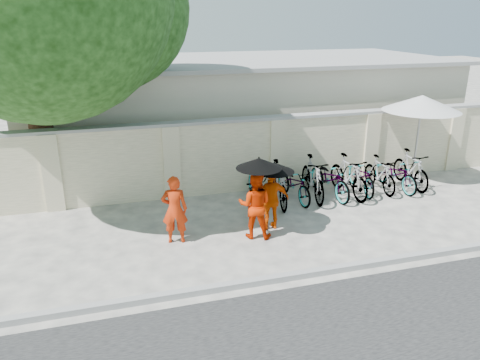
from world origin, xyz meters
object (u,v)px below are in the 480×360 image
object	(u,v)px
monk_center	(255,205)
monk_right	(271,200)
patio_umbrella	(422,104)
monk_left	(175,210)

from	to	relation	value
monk_center	monk_right	bearing A→B (deg)	-124.50
monk_right	patio_umbrella	bearing A→B (deg)	-159.44
monk_center	patio_umbrella	distance (m)	6.23
monk_left	monk_center	size ratio (longest dim) A/B	0.99
monk_right	monk_left	bearing A→B (deg)	2.83
monk_center	patio_umbrella	xyz separation A→B (m)	(5.64, 2.13, 1.58)
patio_umbrella	monk_right	bearing A→B (deg)	-160.52
monk_right	patio_umbrella	xyz separation A→B (m)	(5.14, 1.82, 1.64)
monk_left	monk_right	xyz separation A→B (m)	(2.25, 0.07, -0.05)
monk_left	patio_umbrella	world-z (taller)	patio_umbrella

